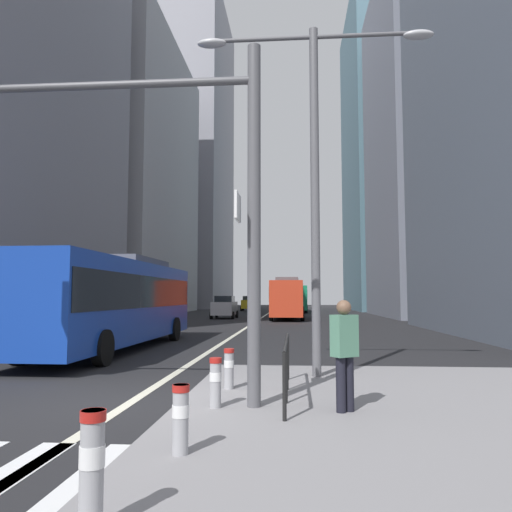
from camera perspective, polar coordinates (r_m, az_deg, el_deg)
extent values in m
plane|color=black|center=(28.90, -1.36, -8.52)|extent=(160.00, 160.00, 0.00)
cube|color=gray|center=(8.30, 23.37, -17.12)|extent=(9.00, 10.00, 0.15)
cube|color=silver|center=(5.49, -20.86, -24.72)|extent=(0.45, 3.20, 0.01)
cube|color=silver|center=(5.21, -10.85, -26.10)|extent=(0.45, 3.20, 0.01)
cube|color=beige|center=(38.84, 0.17, -7.54)|extent=(0.20, 80.00, 0.01)
cube|color=#9E9EA3|center=(58.60, -14.65, 8.80)|extent=(11.25, 24.58, 30.93)
cube|color=gray|center=(88.49, -8.18, 11.49)|extent=(13.91, 23.95, 53.12)
cube|color=slate|center=(52.23, 20.41, 12.25)|extent=(11.61, 18.06, 33.81)
cube|color=slate|center=(74.50, 15.53, 11.14)|extent=(12.09, 21.77, 44.13)
cube|color=#14389E|center=(18.17, -16.23, -5.13)|extent=(2.62, 12.08, 2.75)
cube|color=black|center=(18.17, -16.21, -4.04)|extent=(2.66, 11.84, 1.10)
cube|color=#4C4C51|center=(19.91, -14.24, -0.73)|extent=(1.79, 4.36, 0.30)
cylinder|color=black|center=(14.21, -17.50, -10.21)|extent=(0.31, 1.00, 1.00)
cylinder|color=black|center=(15.28, -25.95, -9.55)|extent=(0.31, 1.00, 1.00)
cylinder|color=black|center=(21.52, -9.52, -8.42)|extent=(0.31, 1.00, 1.00)
cylinder|color=black|center=(22.24, -15.57, -8.19)|extent=(0.31, 1.00, 1.00)
cube|color=red|center=(41.39, 3.77, -4.98)|extent=(2.66, 10.90, 2.75)
cube|color=black|center=(41.39, 3.77, -4.50)|extent=(2.70, 10.68, 1.10)
cube|color=#4C4C51|center=(39.79, 3.69, -2.79)|extent=(1.81, 3.94, 0.30)
cylinder|color=black|center=(44.94, 2.37, -6.53)|extent=(0.32, 1.00, 1.00)
cylinder|color=black|center=(44.87, 5.45, -6.51)|extent=(0.32, 1.00, 1.00)
cylinder|color=black|center=(38.00, 1.81, -6.86)|extent=(0.32, 1.00, 1.00)
cylinder|color=black|center=(37.93, 5.46, -6.84)|extent=(0.32, 1.00, 1.00)
cube|color=#198456|center=(59.21, 4.57, -4.90)|extent=(2.70, 10.97, 2.75)
cube|color=black|center=(59.21, 4.57, -4.56)|extent=(2.74, 10.75, 1.10)
cube|color=#4C4C51|center=(57.58, 4.59, -3.38)|extent=(1.82, 3.97, 0.30)
cylinder|color=black|center=(62.71, 3.42, -6.01)|extent=(0.32, 1.01, 1.00)
cylinder|color=black|center=(62.75, 5.62, -6.00)|extent=(0.32, 1.01, 1.00)
cylinder|color=black|center=(55.72, 3.41, -6.17)|extent=(0.32, 1.01, 1.00)
cylinder|color=black|center=(55.76, 5.89, -6.16)|extent=(0.32, 1.01, 1.00)
cube|color=silver|center=(42.56, -3.70, -6.12)|extent=(1.78, 4.18, 1.10)
cube|color=black|center=(42.70, -3.67, -5.03)|extent=(1.50, 2.26, 0.52)
cylinder|color=black|center=(41.05, -2.72, -6.95)|extent=(0.22, 0.64, 0.64)
cylinder|color=black|center=(41.32, -5.25, -6.92)|extent=(0.22, 0.64, 0.64)
cylinder|color=black|center=(43.87, -2.25, -6.81)|extent=(0.22, 0.64, 0.64)
cylinder|color=black|center=(44.12, -4.62, -6.78)|extent=(0.22, 0.64, 0.64)
cube|color=black|center=(68.47, 4.72, -5.59)|extent=(1.80, 4.04, 1.10)
cube|color=black|center=(68.32, 4.72, -4.91)|extent=(1.51, 2.18, 0.52)
cylinder|color=black|center=(69.85, 3.96, -6.03)|extent=(0.22, 0.64, 0.64)
cylinder|color=black|center=(69.87, 5.46, -6.02)|extent=(0.22, 0.64, 0.64)
cylinder|color=black|center=(67.11, 3.95, -6.08)|extent=(0.22, 0.64, 0.64)
cylinder|color=black|center=(67.13, 5.51, -6.07)|extent=(0.22, 0.64, 0.64)
cube|color=maroon|center=(68.40, 4.36, -5.59)|extent=(1.96, 4.61, 1.10)
cube|color=black|center=(68.24, 4.36, -4.91)|extent=(1.59, 2.51, 0.52)
cylinder|color=black|center=(69.93, 3.57, -6.03)|extent=(0.25, 0.65, 0.64)
cylinder|color=black|center=(69.99, 5.07, -6.02)|extent=(0.25, 0.65, 0.64)
cylinder|color=black|center=(66.84, 3.63, -6.09)|extent=(0.25, 0.65, 0.64)
cylinder|color=black|center=(66.91, 5.20, -6.07)|extent=(0.25, 0.65, 0.64)
cube|color=gold|center=(64.84, -0.83, -5.65)|extent=(1.90, 4.58, 1.10)
cube|color=black|center=(64.98, -0.82, -4.93)|extent=(1.56, 2.49, 0.52)
cylinder|color=black|center=(63.26, -0.10, -6.17)|extent=(0.24, 0.65, 0.64)
cylinder|color=black|center=(63.38, -1.75, -6.17)|extent=(0.24, 0.65, 0.64)
cylinder|color=black|center=(66.33, 0.05, -6.11)|extent=(0.24, 0.65, 0.64)
cylinder|color=black|center=(66.45, -1.53, -6.10)|extent=(0.24, 0.65, 0.64)
cylinder|color=#515156|center=(8.04, -0.23, 4.14)|extent=(0.22, 0.22, 6.00)
cylinder|color=#515156|center=(9.44, -19.51, 18.22)|extent=(5.95, 0.14, 0.14)
cube|color=white|center=(7.93, -2.15, 5.74)|extent=(0.04, 0.60, 0.44)
cylinder|color=#56565B|center=(11.23, 6.92, 6.82)|extent=(0.20, 0.20, 8.00)
cylinder|color=#56565B|center=(12.56, 0.74, 24.01)|extent=(2.40, 0.10, 0.10)
ellipsoid|color=#B2B2B7|center=(12.66, -5.18, 23.52)|extent=(0.70, 0.32, 0.20)
cylinder|color=#56565B|center=(12.65, 12.69, 23.91)|extent=(2.40, 0.10, 0.10)
ellipsoid|color=#B2B2B7|center=(12.84, 18.47, 23.33)|extent=(0.70, 0.32, 0.20)
cylinder|color=#99999E|center=(4.20, -18.67, -22.70)|extent=(0.18, 0.18, 0.89)
cylinder|color=white|center=(4.17, -18.63, -21.30)|extent=(0.19, 0.19, 0.16)
cylinder|color=#B21E19|center=(4.09, -18.51, -17.27)|extent=(0.20, 0.20, 0.08)
cylinder|color=#99999E|center=(5.82, -8.83, -18.35)|extent=(0.18, 0.18, 0.77)
cylinder|color=white|center=(5.80, -8.81, -17.47)|extent=(0.19, 0.19, 0.14)
cylinder|color=#B21E19|center=(5.75, -8.78, -15.03)|extent=(0.20, 0.20, 0.08)
cylinder|color=#99999E|center=(8.02, -4.76, -14.54)|extent=(0.18, 0.18, 0.78)
cylinder|color=white|center=(8.01, -4.76, -13.88)|extent=(0.19, 0.19, 0.14)
cylinder|color=#B21E19|center=(7.97, -4.75, -12.06)|extent=(0.20, 0.20, 0.08)
cylinder|color=#99999E|center=(9.56, -3.18, -13.02)|extent=(0.18, 0.18, 0.76)
cylinder|color=white|center=(9.55, -3.18, -12.48)|extent=(0.19, 0.19, 0.14)
cylinder|color=#B21E19|center=(9.52, -3.17, -11.00)|extent=(0.20, 0.20, 0.08)
cylinder|color=black|center=(7.18, 3.35, -15.03)|extent=(0.06, 0.06, 0.95)
cylinder|color=black|center=(8.31, 3.52, -13.61)|extent=(0.06, 0.06, 0.95)
cylinder|color=black|center=(9.45, 3.65, -12.54)|extent=(0.06, 0.06, 0.95)
cylinder|color=black|center=(10.59, 3.75, -11.69)|extent=(0.06, 0.06, 0.95)
cylinder|color=black|center=(8.82, 3.57, -9.99)|extent=(0.06, 3.45, 0.06)
cylinder|color=black|center=(7.79, 9.90, -14.60)|extent=(0.15, 0.15, 0.83)
cylinder|color=black|center=(7.89, 10.83, -14.45)|extent=(0.15, 0.15, 0.83)
cube|color=#4C7F66|center=(7.74, 10.29, -9.15)|extent=(0.45, 0.41, 0.64)
sphere|color=brown|center=(7.72, 10.24, -5.93)|extent=(0.23, 0.23, 0.23)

